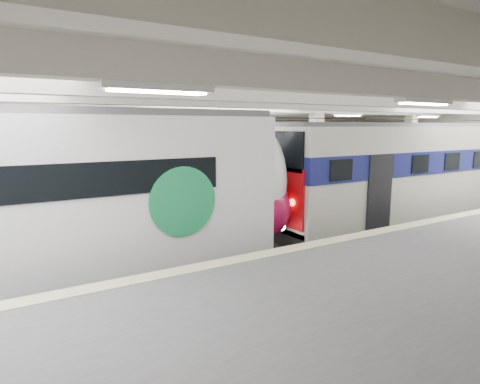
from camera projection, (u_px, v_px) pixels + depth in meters
station_hall at (297, 164)px, 12.55m from camera, size 36.00×24.00×5.75m
modern_emu at (74, 201)px, 10.92m from camera, size 15.39×3.17×4.89m
older_rer at (403, 172)px, 18.02m from camera, size 13.86×3.06×4.55m
far_train at (1, 187)px, 14.74m from camera, size 13.16×2.72×4.23m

